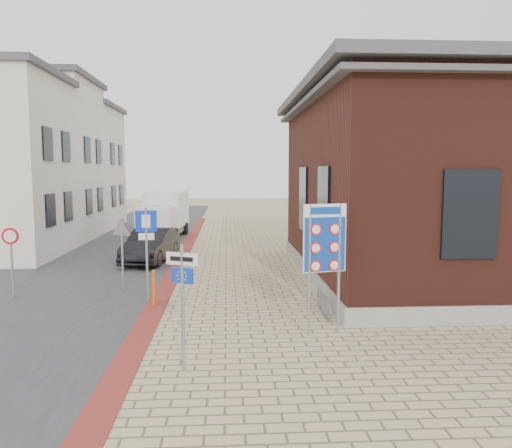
{
  "coord_description": "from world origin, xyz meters",
  "views": [
    {
      "loc": [
        0.06,
        -10.86,
        3.85
      ],
      "look_at": [
        0.96,
        4.68,
        2.2
      ],
      "focal_mm": 35.0,
      "sensor_mm": 36.0,
      "label": 1
    }
  ],
  "objects_px": {
    "box_truck": "(164,214)",
    "bollard": "(154,288)",
    "essen_sign": "(183,288)",
    "sedan": "(151,245)",
    "parking_sign": "(146,237)",
    "border_sign": "(325,241)"
  },
  "relations": [
    {
      "from": "sedan",
      "to": "box_truck",
      "type": "bearing_deg",
      "value": 101.28
    },
    {
      "from": "sedan",
      "to": "parking_sign",
      "type": "distance_m",
      "value": 6.9
    },
    {
      "from": "sedan",
      "to": "border_sign",
      "type": "bearing_deg",
      "value": -52.62
    },
    {
      "from": "box_truck",
      "to": "essen_sign",
      "type": "bearing_deg",
      "value": -75.75
    },
    {
      "from": "parking_sign",
      "to": "bollard",
      "type": "xyz_separation_m",
      "value": [
        0.24,
        -0.42,
        -1.41
      ]
    },
    {
      "from": "sedan",
      "to": "parking_sign",
      "type": "relative_size",
      "value": 1.53
    },
    {
      "from": "parking_sign",
      "to": "bollard",
      "type": "bearing_deg",
      "value": -65.57
    },
    {
      "from": "box_truck",
      "to": "border_sign",
      "type": "height_order",
      "value": "border_sign"
    },
    {
      "from": "essen_sign",
      "to": "parking_sign",
      "type": "height_order",
      "value": "parking_sign"
    },
    {
      "from": "sedan",
      "to": "border_sign",
      "type": "xyz_separation_m",
      "value": [
        5.52,
        -9.91,
        1.54
      ]
    },
    {
      "from": "sedan",
      "to": "box_truck",
      "type": "relative_size",
      "value": 0.82
    },
    {
      "from": "parking_sign",
      "to": "bollard",
      "type": "height_order",
      "value": "parking_sign"
    },
    {
      "from": "sedan",
      "to": "bollard",
      "type": "relative_size",
      "value": 4.09
    },
    {
      "from": "box_truck",
      "to": "bollard",
      "type": "distance_m",
      "value": 15.2
    },
    {
      "from": "box_truck",
      "to": "essen_sign",
      "type": "relative_size",
      "value": 2.12
    },
    {
      "from": "sedan",
      "to": "parking_sign",
      "type": "xyz_separation_m",
      "value": [
        0.9,
        -6.73,
        1.23
      ]
    },
    {
      "from": "border_sign",
      "to": "essen_sign",
      "type": "distance_m",
      "value": 3.75
    },
    {
      "from": "box_truck",
      "to": "parking_sign",
      "type": "distance_m",
      "value": 14.74
    },
    {
      "from": "box_truck",
      "to": "bollard",
      "type": "relative_size",
      "value": 4.99
    },
    {
      "from": "bollard",
      "to": "essen_sign",
      "type": "bearing_deg",
      "value": -75.23
    },
    {
      "from": "sedan",
      "to": "border_sign",
      "type": "height_order",
      "value": "border_sign"
    },
    {
      "from": "sedan",
      "to": "essen_sign",
      "type": "bearing_deg",
      "value": -70.33
    }
  ]
}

